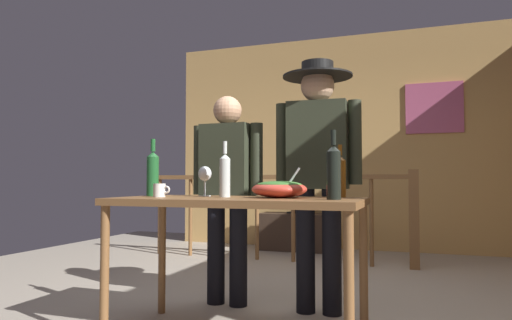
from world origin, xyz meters
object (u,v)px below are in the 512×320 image
object	(u,v)px
wine_glass	(205,175)
person_standing_right	(318,160)
wine_bottle_green	(153,173)
mug_white	(160,190)
wine_bottle_clear	(225,174)
framed_picture	(434,108)
tv_console	(295,232)
serving_table	(237,212)
flat_screen_tv	(295,195)
wine_bottle_amber	(340,176)
stair_railing	(312,206)
person_standing_left	(227,182)
salad_bowl	(279,188)
wine_bottle_dark	(334,171)

from	to	relation	value
wine_glass	person_standing_right	bearing A→B (deg)	37.71
wine_bottle_green	person_standing_right	xyz separation A→B (m)	(0.97, 0.54, 0.09)
mug_white	person_standing_right	bearing A→B (deg)	40.27
wine_bottle_clear	wine_glass	bearing A→B (deg)	151.37
framed_picture	wine_bottle_clear	world-z (taller)	framed_picture
tv_console	wine_bottle_clear	xyz separation A→B (m)	(0.41, -3.28, 0.70)
serving_table	mug_white	distance (m)	0.50
wine_bottle_green	wine_glass	bearing A→B (deg)	9.44
person_standing_right	flat_screen_tv	bearing A→B (deg)	-74.29
wine_bottle_clear	wine_bottle_green	bearing A→B (deg)	175.54
wine_bottle_amber	person_standing_right	size ratio (longest dim) A/B	0.18
flat_screen_tv	wine_bottle_clear	distance (m)	3.29
stair_railing	tv_console	xyz separation A→B (m)	(-0.41, 0.83, -0.38)
framed_picture	person_standing_right	size ratio (longest dim) A/B	0.39
framed_picture	mug_white	bearing A→B (deg)	-114.48
flat_screen_tv	person_standing_right	world-z (taller)	person_standing_right
stair_railing	person_standing_left	world-z (taller)	person_standing_left
stair_railing	serving_table	xyz separation A→B (m)	(0.11, -2.52, 0.10)
flat_screen_tv	salad_bowl	bearing A→B (deg)	-76.93
framed_picture	wine_bottle_dark	xyz separation A→B (m)	(-0.62, -3.72, -0.86)
serving_table	wine_bottle_green	distance (m)	0.68
salad_bowl	wine_glass	bearing A→B (deg)	170.52
serving_table	wine_glass	size ratio (longest dim) A/B	7.54
salad_bowl	wine_bottle_clear	distance (m)	0.35
mug_white	flat_screen_tv	bearing A→B (deg)	90.63
tv_console	wine_glass	world-z (taller)	wine_glass
wine_bottle_amber	person_standing_left	world-z (taller)	person_standing_left
serving_table	wine_bottle_dark	distance (m)	0.62
wine_bottle_clear	mug_white	bearing A→B (deg)	-163.05
wine_bottle_dark	person_standing_right	size ratio (longest dim) A/B	0.21
mug_white	person_standing_left	bearing A→B (deg)	78.18
flat_screen_tv	salad_bowl	world-z (taller)	salad_bowl
stair_railing	serving_table	world-z (taller)	stair_railing
wine_bottle_dark	salad_bowl	bearing A→B (deg)	154.89
stair_railing	wine_glass	bearing A→B (deg)	-94.20
mug_white	person_standing_right	world-z (taller)	person_standing_right
tv_console	flat_screen_tv	bearing A→B (deg)	-90.00
wine_bottle_green	flat_screen_tv	bearing A→B (deg)	88.02
wine_bottle_dark	mug_white	bearing A→B (deg)	178.18
framed_picture	person_standing_left	distance (m)	3.48
flat_screen_tv	wine_glass	xyz separation A→B (m)	(0.23, -3.15, 0.23)
flat_screen_tv	person_standing_left	size ratio (longest dim) A/B	0.32
stair_railing	salad_bowl	size ratio (longest dim) A/B	9.62
wine_bottle_amber	flat_screen_tv	bearing A→B (deg)	109.37
framed_picture	person_standing_right	bearing A→B (deg)	-105.97
framed_picture	wine_bottle_green	world-z (taller)	framed_picture
framed_picture	wine_glass	size ratio (longest dim) A/B	3.57
tv_console	serving_table	world-z (taller)	serving_table
framed_picture	flat_screen_tv	world-z (taller)	framed_picture
wine_bottle_clear	wine_bottle_amber	world-z (taller)	wine_bottle_clear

